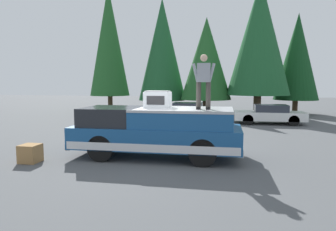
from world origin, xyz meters
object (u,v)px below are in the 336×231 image
(wooden_crate, at_px, (30,153))
(pickup_truck, at_px, (157,131))
(compressor_unit, at_px, (158,99))
(person_on_truck_bed, at_px, (204,80))
(parked_car_white, at_px, (269,114))
(parked_car_grey, at_px, (187,111))

(wooden_crate, bearing_deg, pickup_truck, -69.72)
(compressor_unit, relative_size, person_on_truck_bed, 0.50)
(compressor_unit, distance_m, parked_car_white, 10.44)
(person_on_truck_bed, xyz_separation_m, parked_car_white, (9.51, -3.34, -1.97))
(compressor_unit, bearing_deg, parked_car_white, -28.05)
(parked_car_grey, bearing_deg, wooden_crate, 163.29)
(parked_car_white, bearing_deg, wooden_crate, 141.00)
(person_on_truck_bed, bearing_deg, parked_car_grey, 9.75)
(person_on_truck_bed, height_order, wooden_crate, person_on_truck_bed)
(parked_car_white, xyz_separation_m, wooden_crate, (-10.64, 8.61, -0.30))
(pickup_truck, distance_m, wooden_crate, 4.02)
(pickup_truck, bearing_deg, parked_car_white, -27.81)
(compressor_unit, distance_m, person_on_truck_bed, 1.70)
(person_on_truck_bed, distance_m, parked_car_white, 10.27)
(compressor_unit, height_order, parked_car_grey, compressor_unit)
(compressor_unit, relative_size, parked_car_grey, 0.20)
(pickup_truck, xyz_separation_m, wooden_crate, (-1.38, 3.73, -0.59))
(person_on_truck_bed, relative_size, parked_car_white, 0.41)
(pickup_truck, distance_m, person_on_truck_bed, 2.30)
(compressor_unit, xyz_separation_m, parked_car_grey, (10.09, 0.26, -1.35))
(parked_car_white, bearing_deg, parked_car_grey, 79.47)
(person_on_truck_bed, xyz_separation_m, wooden_crate, (-1.13, 5.28, -2.27))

